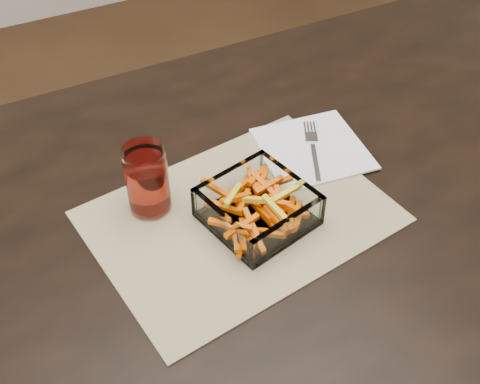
% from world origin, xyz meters
% --- Properties ---
extents(dining_table, '(1.60, 0.90, 0.75)m').
position_xyz_m(dining_table, '(0.00, 0.00, 0.66)').
color(dining_table, black).
rests_on(dining_table, ground).
extents(placemat, '(0.49, 0.39, 0.00)m').
position_xyz_m(placemat, '(-0.16, -0.03, 0.75)').
color(placemat, tan).
rests_on(placemat, dining_table).
extents(glass_bowl, '(0.18, 0.18, 0.06)m').
position_xyz_m(glass_bowl, '(-0.14, -0.05, 0.78)').
color(glass_bowl, white).
rests_on(glass_bowl, placemat).
extents(tumbler, '(0.07, 0.07, 0.12)m').
position_xyz_m(tumbler, '(-0.27, 0.05, 0.81)').
color(tumbler, white).
rests_on(tumbler, placemat).
extents(napkin, '(0.20, 0.20, 0.00)m').
position_xyz_m(napkin, '(0.03, 0.06, 0.76)').
color(napkin, white).
rests_on(napkin, placemat).
extents(fork, '(0.08, 0.15, 0.00)m').
position_xyz_m(fork, '(0.03, 0.05, 0.76)').
color(fork, silver).
rests_on(fork, napkin).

